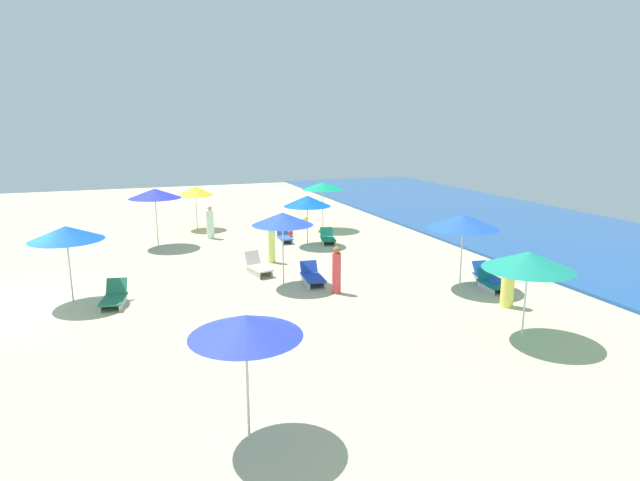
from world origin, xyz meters
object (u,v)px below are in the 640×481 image
object	(u,v)px
lounge_chair_0_1	(312,276)
beachgoer_2	(272,245)
lounge_chair_8_1	(488,277)
umbrella_5	(195,191)
lounge_chair_0_0	(258,267)
beachgoer_1	(337,271)
beachgoer_0	(508,285)
lounge_chair_3_1	(328,238)
beach_ball_0	(306,219)
umbrella_0	(283,219)
umbrella_3	(307,201)
lounge_chair_8_0	(491,283)
umbrella_7	(66,233)
lounge_chair_3_0	(284,237)
beach_ball_1	(290,233)
lounge_chair_7_0	(114,297)
umbrella_4	(323,186)
umbrella_6	(246,326)
umbrella_2	(155,193)
beachgoer_3	(210,223)
umbrella_8	(463,221)
umbrella_1	(528,260)

from	to	relation	value
lounge_chair_0_1	beachgoer_2	size ratio (longest dim) A/B	0.95
lounge_chair_8_1	umbrella_5	bearing A→B (deg)	129.10
umbrella_5	lounge_chair_0_0	bearing A→B (deg)	6.22
beachgoer_1	beachgoer_2	distance (m)	4.68
beachgoer_0	lounge_chair_3_1	bearing A→B (deg)	-118.08
umbrella_5	beach_ball_0	bearing A→B (deg)	90.11
umbrella_0	umbrella_3	world-z (taller)	umbrella_0
lounge_chair_3_1	lounge_chair_8_0	bearing A→B (deg)	-58.52
lounge_chair_0_1	umbrella_7	bearing A→B (deg)	-179.86
lounge_chair_3_0	beach_ball_1	distance (m)	1.20
lounge_chair_0_0	lounge_chair_8_1	size ratio (longest dim) A/B	0.89
lounge_chair_7_0	beachgoer_0	bearing A→B (deg)	-9.79
lounge_chair_0_1	beach_ball_0	distance (m)	11.80
umbrella_4	lounge_chair_8_1	world-z (taller)	umbrella_4
lounge_chair_8_0	lounge_chair_8_1	distance (m)	0.69
umbrella_0	beach_ball_0	bearing A→B (deg)	157.78
umbrella_0	umbrella_6	distance (m)	9.28
lounge_chair_8_0	beachgoer_2	distance (m)	8.61
umbrella_2	beachgoer_3	bearing A→B (deg)	110.51
umbrella_4	umbrella_6	bearing A→B (deg)	-24.36
umbrella_7	lounge_chair_7_0	size ratio (longest dim) A/B	1.68
lounge_chair_3_0	beachgoer_3	bearing A→B (deg)	150.79
lounge_chair_8_0	lounge_chair_3_1	bearing A→B (deg)	113.65
lounge_chair_8_0	lounge_chair_8_1	size ratio (longest dim) A/B	0.80
beach_ball_0	beach_ball_1	distance (m)	4.03
beach_ball_1	umbrella_4	bearing A→B (deg)	116.77
umbrella_3	beach_ball_0	xyz separation A→B (m)	(-5.57, 1.77, -1.91)
beachgoer_0	beachgoer_3	size ratio (longest dim) A/B	0.96
umbrella_5	umbrella_4	bearing A→B (deg)	69.01
lounge_chair_3_0	umbrella_8	world-z (taller)	umbrella_8
umbrella_3	lounge_chair_3_0	distance (m)	2.25
lounge_chair_3_1	umbrella_6	bearing A→B (deg)	-101.99
umbrella_2	umbrella_3	xyz separation A→B (m)	(2.09, 6.52, -0.38)
beachgoer_1	beachgoer_2	world-z (taller)	beachgoer_1
lounge_chair_0_0	lounge_chair_0_1	bearing A→B (deg)	-62.91
lounge_chair_3_1	umbrella_7	bearing A→B (deg)	-140.05
umbrella_4	lounge_chair_0_1	bearing A→B (deg)	-22.60
umbrella_6	beach_ball_1	bearing A→B (deg)	160.69
umbrella_2	lounge_chair_3_1	bearing A→B (deg)	75.54
lounge_chair_0_0	lounge_chair_7_0	xyz separation A→B (m)	(1.79, -5.03, -0.04)
lounge_chair_7_0	beach_ball_1	world-z (taller)	lounge_chair_7_0
lounge_chair_7_0	beach_ball_1	xyz separation A→B (m)	(-7.77, 8.09, -0.08)
lounge_chair_3_0	lounge_chair_7_0	world-z (taller)	lounge_chair_7_0
beachgoer_0	beachgoer_3	bearing A→B (deg)	-101.01
umbrella_4	umbrella_1	bearing A→B (deg)	-0.29
umbrella_2	umbrella_6	xyz separation A→B (m)	(16.33, 0.58, -0.27)
umbrella_7	beachgoer_0	bearing A→B (deg)	68.50
beachgoer_1	beach_ball_0	bearing A→B (deg)	1.86
lounge_chair_7_0	beach_ball_1	distance (m)	11.22
lounge_chair_8_1	beachgoer_2	distance (m)	8.43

